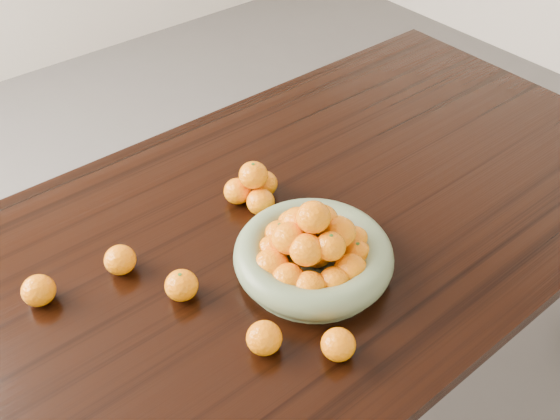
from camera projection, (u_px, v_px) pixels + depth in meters
ground at (283, 407)px, 1.90m from camera, size 5.00×5.00×0.00m
dining_table at (284, 255)px, 1.47m from camera, size 2.00×1.00×0.75m
fruit_bowl at (313, 252)px, 1.28m from camera, size 0.33×0.33×0.17m
orange_pyramid at (254, 188)px, 1.44m from camera, size 0.13×0.13×0.11m
loose_orange_0 at (181, 285)px, 1.23m from camera, size 0.07×0.07×0.06m
loose_orange_1 at (338, 345)px, 1.13m from camera, size 0.06×0.06×0.06m
loose_orange_2 at (264, 338)px, 1.14m from camera, size 0.07×0.07×0.06m
loose_orange_3 at (39, 290)px, 1.22m from camera, size 0.07×0.07×0.06m
loose_orange_4 at (120, 260)px, 1.29m from camera, size 0.07×0.07×0.06m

